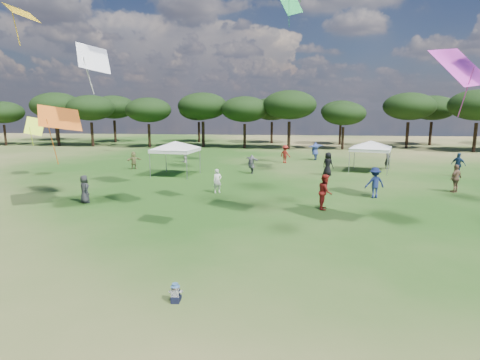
% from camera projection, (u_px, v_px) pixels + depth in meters
% --- Properties ---
extents(ground, '(140.00, 140.00, 0.00)m').
position_uv_depth(ground, '(183.00, 340.00, 9.56)').
color(ground, '#265018').
rests_on(ground, ground).
extents(tree_line, '(108.78, 17.63, 7.77)m').
position_uv_depth(tree_line, '(283.00, 107.00, 54.73)').
color(tree_line, black).
rests_on(tree_line, ground).
extents(tent_left, '(6.46, 6.46, 3.08)m').
position_uv_depth(tent_left, '(175.00, 143.00, 31.87)').
color(tent_left, gray).
rests_on(tent_left, ground).
extents(tent_right, '(6.17, 6.17, 2.95)m').
position_uv_depth(tent_right, '(371.00, 142.00, 33.86)').
color(tent_right, gray).
rests_on(tent_right, ground).
extents(toddler, '(0.38, 0.43, 0.57)m').
position_uv_depth(toddler, '(176.00, 294.00, 11.39)').
color(toddler, black).
rests_on(toddler, ground).
extents(festival_crowd, '(28.22, 22.05, 1.92)m').
position_uv_depth(festival_crowd, '(294.00, 163.00, 32.88)').
color(festival_crowd, navy).
rests_on(festival_crowd, ground).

